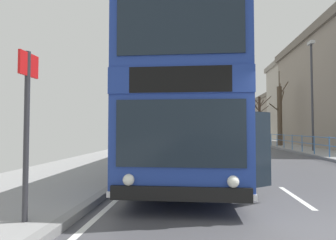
{
  "coord_description": "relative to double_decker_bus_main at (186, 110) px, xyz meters",
  "views": [
    {
      "loc": [
        -2.24,
        -3.58,
        1.52
      ],
      "look_at": [
        -3.21,
        5.51,
        1.87
      ],
      "focal_mm": 27.67,
      "sensor_mm": 36.0,
      "label": 1
    }
  ],
  "objects": [
    {
      "name": "double_decker_bus_main",
      "position": [
        0.0,
        0.0,
        0.0
      ],
      "size": [
        3.36,
        11.48,
        4.33
      ],
      "color": "navy",
      "rests_on": "ground"
    },
    {
      "name": "bus_stop_sign_near",
      "position": [
        -2.21,
        -6.31,
        -0.53
      ],
      "size": [
        0.08,
        0.44,
        2.59
      ],
      "color": "#2D2D33",
      "rests_on": "ground"
    },
    {
      "name": "street_lamp_far_side",
      "position": [
        8.12,
        8.1,
        2.14
      ],
      "size": [
        0.28,
        0.6,
        7.33
      ],
      "color": "#38383D",
      "rests_on": "ground"
    },
    {
      "name": "bare_tree_far_00",
      "position": [
        8.85,
        31.2,
        0.26
      ],
      "size": [
        2.09,
        1.74,
        5.61
      ],
      "color": "#4C3D2D",
      "rests_on": "ground"
    },
    {
      "name": "bare_tree_far_01",
      "position": [
        8.24,
        22.95,
        0.92
      ],
      "size": [
        2.66,
        3.26,
        5.73
      ],
      "color": "#423328",
      "rests_on": "ground"
    },
    {
      "name": "bare_tree_far_02",
      "position": [
        7.85,
        13.98,
        0.61
      ],
      "size": [
        1.76,
        2.07,
        6.41
      ],
      "color": "#4C3D2D",
      "rests_on": "ground"
    },
    {
      "name": "background_building_01",
      "position": [
        18.94,
        41.11,
        1.87
      ],
      "size": [
        12.16,
        12.52,
        8.22
      ],
      "color": "gray",
      "rests_on": "ground"
    }
  ]
}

